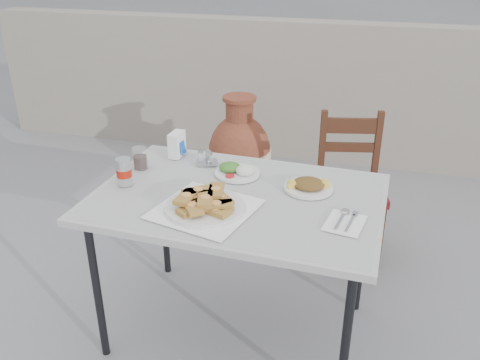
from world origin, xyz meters
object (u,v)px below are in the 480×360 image
(terracotta_urn, at_px, (239,154))
(pide_plate, at_px, (205,202))
(cafe_table, at_px, (238,205))
(napkin_holder, at_px, (177,144))
(condiment_caddy, at_px, (207,159))
(chair, at_px, (350,185))
(cola_glass, at_px, (140,159))
(soda_can, at_px, (124,172))
(salad_rice_plate, at_px, (237,170))
(salad_chopped_plate, at_px, (308,185))

(terracotta_urn, bearing_deg, pide_plate, -79.62)
(cafe_table, relative_size, napkin_holder, 10.07)
(pide_plate, xyz_separation_m, condiment_caddy, (-0.15, 0.46, -0.01))
(condiment_caddy, bearing_deg, pide_plate, -71.80)
(pide_plate, distance_m, terracotta_urn, 1.65)
(chair, bearing_deg, cola_glass, -155.44)
(soda_can, height_order, cola_glass, soda_can)
(salad_rice_plate, xyz_separation_m, napkin_holder, (-0.37, 0.13, 0.05))
(pide_plate, relative_size, napkin_holder, 3.57)
(salad_chopped_plate, height_order, napkin_holder, napkin_holder)
(soda_can, relative_size, condiment_caddy, 1.07)
(salad_chopped_plate, bearing_deg, soda_can, -167.81)
(salad_rice_plate, distance_m, chair, 0.94)
(pide_plate, bearing_deg, cola_glass, 144.69)
(pide_plate, bearing_deg, soda_can, 163.67)
(terracotta_urn, bearing_deg, soda_can, -96.15)
(napkin_holder, xyz_separation_m, terracotta_urn, (0.05, 1.05, -0.47))
(salad_rice_plate, relative_size, condiment_caddy, 1.83)
(salad_chopped_plate, bearing_deg, chair, 78.62)
(cafe_table, relative_size, salad_chopped_plate, 5.80)
(condiment_caddy, distance_m, terracotta_urn, 1.19)
(salad_chopped_plate, height_order, terracotta_urn, salad_chopped_plate)
(napkin_holder, height_order, terracotta_urn, napkin_holder)
(napkin_holder, bearing_deg, terracotta_urn, 90.76)
(cola_glass, bearing_deg, salad_chopped_plate, -0.76)
(chair, bearing_deg, napkin_holder, -159.72)
(salad_chopped_plate, bearing_deg, salad_rice_plate, 169.55)
(napkin_holder, bearing_deg, soda_can, -102.66)
(condiment_caddy, height_order, terracotta_urn, condiment_caddy)
(soda_can, bearing_deg, chair, 43.87)
(salad_rice_plate, height_order, napkin_holder, napkin_holder)
(cafe_table, bearing_deg, terracotta_urn, 105.36)
(chair, bearing_deg, condiment_caddy, -150.91)
(napkin_holder, relative_size, chair, 0.15)
(cafe_table, relative_size, terracotta_urn, 1.62)
(cola_glass, distance_m, napkin_holder, 0.23)
(cola_glass, height_order, condiment_caddy, cola_glass)
(cafe_table, bearing_deg, soda_can, -175.54)
(condiment_caddy, xyz_separation_m, chair, (0.70, 0.62, -0.35))
(soda_can, height_order, terracotta_urn, soda_can)
(cafe_table, distance_m, pide_plate, 0.22)
(pide_plate, bearing_deg, salad_chopped_plate, 38.10)
(salad_chopped_plate, bearing_deg, cafe_table, -155.10)
(salad_chopped_plate, relative_size, terracotta_urn, 0.28)
(cola_glass, relative_size, napkin_holder, 0.81)
(cafe_table, relative_size, chair, 1.48)
(salad_rice_plate, xyz_separation_m, cola_glass, (-0.49, -0.06, 0.03))
(salad_chopped_plate, distance_m, napkin_holder, 0.75)
(condiment_caddy, bearing_deg, terracotta_urn, 97.01)
(salad_rice_plate, xyz_separation_m, condiment_caddy, (-0.18, 0.08, 0.00))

